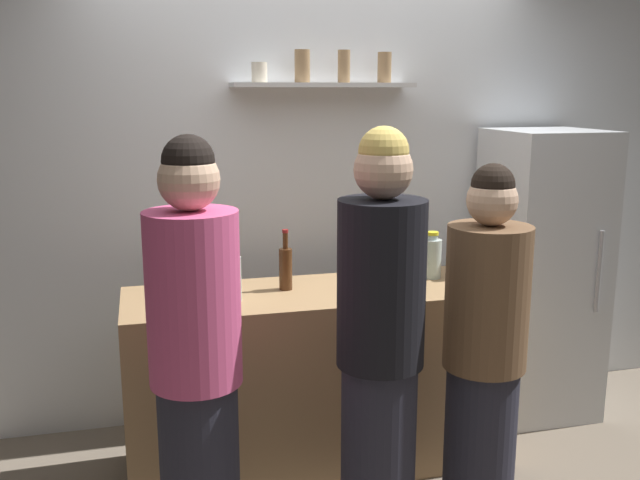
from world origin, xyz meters
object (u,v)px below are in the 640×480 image
object	(u,v)px
refrigerator	(540,274)
person_blonde	(380,352)
wine_bottle_amber_glass	(286,267)
person_pink_top	(196,370)
person_brown_jacket	(484,359)
wine_bottle_dark_glass	(400,257)
water_bottle_plastic	(432,257)
utensil_holder	(207,297)
baking_pan	(192,288)
wine_bottle_green_glass	(414,264)
wine_bottle_pale_glass	(234,277)

from	to	relation	value
refrigerator	person_blonde	xyz separation A→B (m)	(-1.34, -1.05, 0.04)
wine_bottle_amber_glass	person_pink_top	distance (m)	0.94
person_brown_jacket	person_blonde	xyz separation A→B (m)	(-0.47, -0.03, 0.09)
refrigerator	wine_bottle_dark_glass	distance (m)	0.99
water_bottle_plastic	person_blonde	xyz separation A→B (m)	(-0.57, -0.83, -0.15)
person_pink_top	utensil_holder	bearing A→B (deg)	24.63
refrigerator	utensil_holder	size ratio (longest dim) A/B	7.51
person_blonde	wine_bottle_dark_glass	bearing A→B (deg)	90.92
person_brown_jacket	person_blonde	distance (m)	0.48
baking_pan	wine_bottle_green_glass	world-z (taller)	wine_bottle_green_glass
water_bottle_plastic	person_pink_top	size ratio (longest dim) A/B	0.14
wine_bottle_green_glass	person_blonde	bearing A→B (deg)	-121.11
baking_pan	wine_bottle_amber_glass	xyz separation A→B (m)	(0.45, -0.06, 0.09)
refrigerator	wine_bottle_amber_glass	world-z (taller)	refrigerator
wine_bottle_amber_glass	wine_bottle_dark_glass	xyz separation A→B (m)	(0.60, 0.04, 0.00)
wine_bottle_pale_glass	person_pink_top	xyz separation A→B (m)	(-0.23, -0.66, -0.17)
wine_bottle_green_glass	person_brown_jacket	world-z (taller)	person_brown_jacket
wine_bottle_amber_glass	person_blonde	distance (m)	0.85
utensil_holder	person_blonde	size ratio (longest dim) A/B	0.13
wine_bottle_pale_glass	person_pink_top	world-z (taller)	person_pink_top
wine_bottle_pale_glass	person_blonde	world-z (taller)	person_blonde
refrigerator	wine_bottle_pale_glass	size ratio (longest dim) A/B	5.54
utensil_holder	wine_bottle_green_glass	bearing A→B (deg)	4.47
refrigerator	water_bottle_plastic	world-z (taller)	refrigerator
wine_bottle_pale_glass	refrigerator	bearing A→B (deg)	11.51
wine_bottle_dark_glass	person_pink_top	world-z (taller)	person_pink_top
utensil_holder	person_pink_top	distance (m)	0.58
baking_pan	wine_bottle_green_glass	size ratio (longest dim) A/B	1.03
person_brown_jacket	wine_bottle_amber_glass	bearing A→B (deg)	154.79
wine_bottle_dark_glass	wine_bottle_pale_glass	distance (m)	0.89
baking_pan	wine_bottle_dark_glass	world-z (taller)	wine_bottle_dark_glass
wine_bottle_amber_glass	water_bottle_plastic	distance (m)	0.78
wine_bottle_dark_glass	person_blonde	xyz separation A→B (m)	(-0.40, -0.84, -0.16)
person_pink_top	person_brown_jacket	xyz separation A→B (m)	(1.17, 0.01, -0.08)
person_brown_jacket	person_pink_top	bearing A→B (deg)	-155.83
refrigerator	person_pink_top	world-z (taller)	person_pink_top
baking_pan	person_brown_jacket	size ratio (longest dim) A/B	0.21
wine_bottle_amber_glass	wine_bottle_green_glass	xyz separation A→B (m)	(0.61, -0.14, 0.01)
wine_bottle_amber_glass	wine_bottle_pale_glass	xyz separation A→B (m)	(-0.27, -0.13, 0.00)
wine_bottle_pale_glass	person_blonde	xyz separation A→B (m)	(0.48, -0.68, -0.16)
wine_bottle_amber_glass	wine_bottle_pale_glass	world-z (taller)	wine_bottle_amber_glass
utensil_holder	person_blonde	distance (m)	0.85
wine_bottle_pale_glass	water_bottle_plastic	distance (m)	1.06
wine_bottle_dark_glass	utensil_holder	bearing A→B (deg)	-165.85
utensil_holder	wine_bottle_pale_glass	bearing A→B (deg)	34.86
person_pink_top	person_blonde	distance (m)	0.71
baking_pan	water_bottle_plastic	xyz separation A→B (m)	(1.23, -0.03, 0.08)
utensil_holder	person_pink_top	bearing A→B (deg)	-99.62
water_bottle_plastic	person_brown_jacket	xyz separation A→B (m)	(-0.10, -0.80, -0.24)
refrigerator	wine_bottle_dark_glass	bearing A→B (deg)	-167.53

